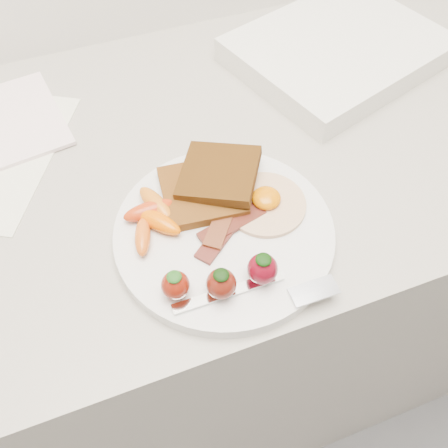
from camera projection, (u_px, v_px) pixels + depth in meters
name	position (u px, v px, depth m)	size (l,w,h in m)	color
counter	(204.00, 298.00, 1.07)	(2.00, 0.60, 0.90)	gray
plate	(224.00, 233.00, 0.61)	(0.27, 0.27, 0.02)	silver
toast_lower	(202.00, 192.00, 0.63)	(0.10, 0.10, 0.01)	#4B2B09
toast_upper	(219.00, 173.00, 0.63)	(0.10, 0.10, 0.01)	black
fried_egg	(266.00, 202.00, 0.62)	(0.13, 0.13, 0.02)	silver
bacon_strips	(226.00, 225.00, 0.60)	(0.10, 0.10, 0.01)	black
baby_carrots	(152.00, 216.00, 0.61)	(0.07, 0.11, 0.02)	#BB330D
strawberries	(223.00, 278.00, 0.54)	(0.13, 0.05, 0.04)	maroon
fork	(268.00, 291.00, 0.55)	(0.18, 0.05, 0.00)	silver
notepad	(17.00, 119.00, 0.74)	(0.12, 0.18, 0.01)	white
appliance	(338.00, 50.00, 0.82)	(0.32, 0.25, 0.04)	white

